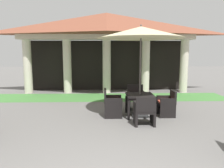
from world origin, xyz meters
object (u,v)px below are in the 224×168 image
Objects in this scene: patio_chair_mid_right_east at (167,104)px; patio_chair_mid_right_north at (136,98)px; patio_umbrella_mid_right at (141,33)px; patio_table_mid_right at (140,97)px; patio_chair_mid_right_south at (144,111)px; patio_chair_mid_right_west at (112,103)px.

patio_chair_mid_right_north is at bearing 44.92° from patio_chair_mid_right_east.
patio_umbrella_mid_right is 2.39m from patio_chair_mid_right_east.
patio_table_mid_right is 0.90m from patio_chair_mid_right_south.
patio_umbrella_mid_right is at bearing 180.00° from patio_table_mid_right.
patio_chair_mid_right_west is (-1.76, 0.00, 0.03)m from patio_chair_mid_right_east.
patio_chair_mid_right_south is 0.97× the size of patio_chair_mid_right_north.
patio_chair_mid_right_east is at bearing 90.00° from patio_chair_mid_right_west.
patio_chair_mid_right_south is 1.76m from patio_chair_mid_right_north.
patio_chair_mid_right_north reaches higher than patio_chair_mid_right_east.
patio_chair_mid_right_east is at bearing 45.01° from patio_chair_mid_right_south.
patio_chair_mid_right_north is at bearing 135.00° from patio_chair_mid_right_west.
patio_chair_mid_right_west reaches higher than patio_chair_mid_right_north.
patio_chair_mid_right_east is at bearing 134.92° from patio_chair_mid_right_north.
patio_chair_mid_right_east is 1.76m from patio_chair_mid_right_west.
patio_chair_mid_right_east is (0.88, -0.00, -0.22)m from patio_table_mid_right.
patio_chair_mid_right_north is at bearing 90.00° from patio_chair_mid_right_south.
patio_umbrella_mid_right reaches higher than patio_table_mid_right.
patio_chair_mid_right_south is (-0.88, -0.88, 0.01)m from patio_chair_mid_right_east.
patio_table_mid_right is 0.30× the size of patio_umbrella_mid_right.
patio_chair_mid_right_south reaches higher than patio_table_mid_right.
patio_umbrella_mid_right is at bearing 90.00° from patio_chair_mid_right_south.
patio_table_mid_right is at bearing 90.00° from patio_chair_mid_right_east.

